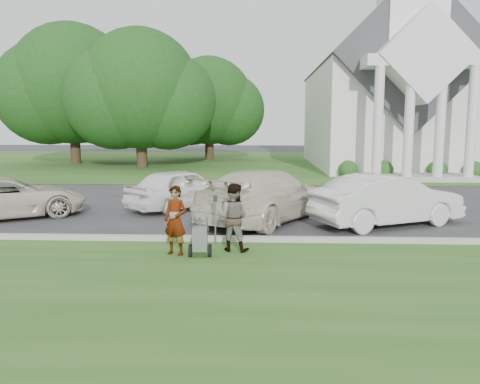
# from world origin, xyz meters

# --- Properties ---
(ground) EXTENTS (120.00, 120.00, 0.00)m
(ground) POSITION_xyz_m (0.00, 0.00, 0.00)
(ground) COLOR #333335
(ground) RESTS_ON ground
(grass_strip) EXTENTS (80.00, 7.00, 0.01)m
(grass_strip) POSITION_xyz_m (0.00, -3.00, 0.01)
(grass_strip) COLOR #27571D
(grass_strip) RESTS_ON ground
(church_lawn) EXTENTS (80.00, 30.00, 0.01)m
(church_lawn) POSITION_xyz_m (0.00, 27.00, 0.01)
(church_lawn) COLOR #27571D
(church_lawn) RESTS_ON ground
(curb) EXTENTS (80.00, 0.18, 0.15)m
(curb) POSITION_xyz_m (0.00, 0.55, 0.07)
(curb) COLOR #9E9E93
(curb) RESTS_ON ground
(church) EXTENTS (9.19, 19.00, 24.10)m
(church) POSITION_xyz_m (9.00, 23.11, 5.94)
(church) COLOR white
(church) RESTS_ON ground
(tree_left) EXTENTS (10.63, 8.40, 9.71)m
(tree_left) POSITION_xyz_m (-8.01, 21.99, 5.11)
(tree_left) COLOR #332316
(tree_left) RESTS_ON ground
(tree_far) EXTENTS (11.64, 9.20, 10.73)m
(tree_far) POSITION_xyz_m (-14.01, 24.99, 5.69)
(tree_far) COLOR #332316
(tree_far) RESTS_ON ground
(tree_back) EXTENTS (9.61, 7.60, 8.89)m
(tree_back) POSITION_xyz_m (-4.01, 29.99, 4.73)
(tree_back) COLOR #332316
(tree_back) RESTS_ON ground
(striping_cart) EXTENTS (0.53, 1.03, 0.94)m
(striping_cart) POSITION_xyz_m (-0.91, -0.86, 0.40)
(striping_cart) COLOR black
(striping_cart) RESTS_ON ground
(person_left) EXTENTS (0.68, 0.58, 1.60)m
(person_left) POSITION_xyz_m (-1.49, -0.73, 0.80)
(person_left) COLOR #999999
(person_left) RESTS_ON ground
(person_right) EXTENTS (0.91, 0.78, 1.61)m
(person_right) POSITION_xyz_m (-0.19, -0.33, 0.81)
(person_right) COLOR #999999
(person_right) RESTS_ON ground
(parking_meter_near) EXTENTS (0.09, 0.08, 1.26)m
(parking_meter_near) POSITION_xyz_m (-0.67, 0.32, 0.80)
(parking_meter_near) COLOR gray
(parking_meter_near) RESTS_ON ground
(car_a) EXTENTS (5.19, 4.45, 1.33)m
(car_a) POSITION_xyz_m (-7.68, 3.42, 0.66)
(car_a) COLOR beige
(car_a) RESTS_ON ground
(car_b) EXTENTS (3.98, 4.39, 1.45)m
(car_b) POSITION_xyz_m (-2.38, 5.40, 0.72)
(car_b) COLOR white
(car_b) RESTS_ON ground
(car_c) EXTENTS (4.79, 5.98, 1.62)m
(car_c) POSITION_xyz_m (0.62, 3.30, 0.81)
(car_c) COLOR beige
(car_c) RESTS_ON ground
(car_d) EXTENTS (4.88, 3.41, 1.53)m
(car_d) POSITION_xyz_m (4.23, 2.78, 0.76)
(car_d) COLOR silver
(car_d) RESTS_ON ground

